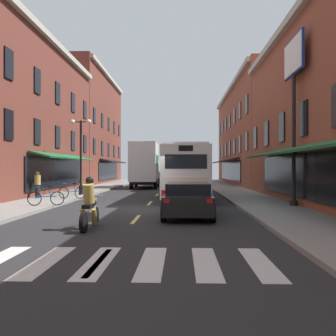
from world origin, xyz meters
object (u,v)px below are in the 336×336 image
Objects in this scene: bicycle_near at (72,192)px; bicycle_mid at (46,198)px; sedan_mid at (156,177)px; street_lamp_twin at (81,153)px; transit_bus at (186,171)px; box_truck at (145,165)px; billboard_sign at (294,77)px; motorcycle_rider at (90,207)px; sedan_near at (188,199)px; pedestrian_near at (38,184)px.

bicycle_mid is (-0.07, -4.08, 0.00)m from bicycle_near.
street_lamp_twin is at bearing -98.67° from sedan_mid.
transit_bus is 7.14m from street_lamp_twin.
transit_bus is at bearing -71.94° from box_truck.
billboard_sign is at bearing -30.11° from street_lamp_twin.
billboard_sign is 3.84× the size of motorcycle_rider.
motorcycle_rider is at bearing -88.73° from box_truck.
bicycle_near is (-6.63, 6.91, -0.19)m from sedan_near.
sedan_near is 33.35m from sedan_mid.
transit_bus is 23.83m from sedan_mid.
street_lamp_twin is (-12.04, 6.98, -3.32)m from billboard_sign.
billboard_sign is 4.74× the size of bicycle_near.
billboard_sign is at bearing 1.78° from bicycle_mid.
bicycle_near is at bearing 162.38° from billboard_sign.
pedestrian_near is (-8.85, 7.46, 0.28)m from sedan_near.
transit_bus reaches higher than sedan_mid.
bicycle_near is 4.08m from street_lamp_twin.
bicycle_near is at bearing 133.79° from sedan_near.
sedan_mid is 3.04× the size of pedestrian_near.
sedan_mid is 23.37m from street_lamp_twin.
transit_bus is (-5.02, 6.43, -4.54)m from billboard_sign.
billboard_sign reaches higher than box_truck.
billboard_sign is 0.65× the size of transit_bus.
motorcycle_rider is at bearing -71.04° from bicycle_near.
motorcycle_rider is (0.29, -36.36, -0.01)m from sedan_mid.
sedan_mid is 26.27m from pedestrian_near.
bicycle_mid is at bearing -90.92° from bicycle_near.
bicycle_mid is (-6.75, -6.80, -1.20)m from transit_bus.
bicycle_mid is (-6.69, 2.83, -0.19)m from sedan_near.
transit_bus is 7.22× the size of bicycle_mid.
pedestrian_near is (-2.23, 0.55, 0.47)m from bicycle_near.
bicycle_near is at bearing 154.60° from pedestrian_near.
transit_bus is at bearing 45.21° from bicycle_mid.
bicycle_mid is (-2.99, -18.32, -1.65)m from box_truck.
pedestrian_near is at bearing 118.15° from motorcycle_rider.
bicycle_mid is at bearing 120.45° from motorcycle_rider.
box_truck is at bearing 108.06° from transit_bus.
pedestrian_near is (-13.93, 4.27, -5.27)m from billboard_sign.
billboard_sign is at bearing -74.11° from sedan_mid.
sedan_near is (-5.08, -3.19, -5.55)m from billboard_sign.
box_truck is 4.27× the size of bicycle_near.
box_truck is 4.53× the size of pedestrian_near.
transit_bus reaches higher than motorcycle_rider.
street_lamp_twin is at bearing -106.53° from box_truck.
box_truck is (-3.76, 11.52, 0.44)m from transit_bus.
motorcycle_rider is at bearing -134.81° from sedan_near.
transit_bus reaches higher than pedestrian_near.
billboard_sign is 1.66× the size of sedan_mid.
sedan_mid is (-3.51, 23.54, -0.99)m from transit_bus.
transit_bus is 12.13m from box_truck.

